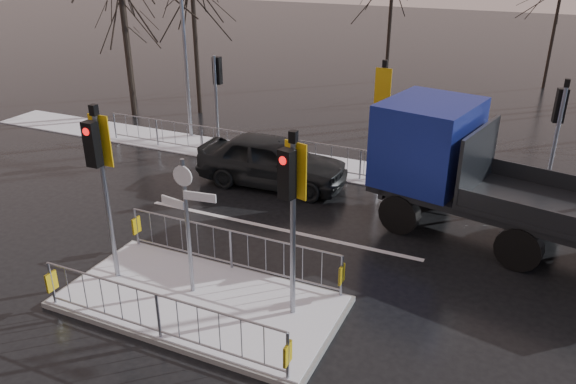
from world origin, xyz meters
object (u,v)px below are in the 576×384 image
at_px(traffic_island, 199,289).
at_px(flatbed_truck, 463,167).
at_px(car_far_lane, 272,161).
at_px(street_lamp_left, 184,20).

relative_size(traffic_island, flatbed_truck, 0.79).
relative_size(car_far_lane, street_lamp_left, 0.58).
xyz_separation_m(car_far_lane, flatbed_truck, (5.83, -0.61, 0.97)).
bearing_deg(flatbed_truck, traffic_island, -126.96).
bearing_deg(car_far_lane, street_lamp_left, 55.74).
bearing_deg(car_far_lane, traffic_island, -170.89).
bearing_deg(street_lamp_left, flatbed_truck, -18.51).
bearing_deg(car_far_lane, flatbed_truck, -99.23).
bearing_deg(flatbed_truck, street_lamp_left, 161.49).
relative_size(traffic_island, street_lamp_left, 0.73).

